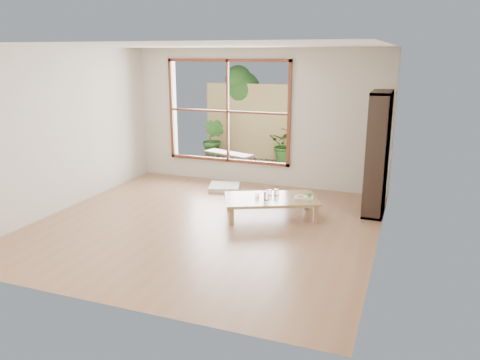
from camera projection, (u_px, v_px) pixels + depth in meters
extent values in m
plane|color=#9F724F|center=(206.00, 224.00, 7.08)|extent=(5.00, 5.00, 0.00)
cube|color=#AA8452|center=(271.00, 199.00, 7.33)|extent=(1.63, 1.32, 0.04)
cube|color=#AA8452|center=(232.00, 217.00, 7.01)|extent=(0.09, 0.09, 0.27)
cube|color=#AA8452|center=(229.00, 203.00, 7.64)|extent=(0.09, 0.09, 0.27)
cube|color=#AA8452|center=(316.00, 214.00, 7.10)|extent=(0.09, 0.09, 0.27)
cube|color=#AA8452|center=(306.00, 201.00, 7.73)|extent=(0.09, 0.09, 0.27)
cube|color=beige|center=(224.00, 187.00, 8.88)|extent=(0.70, 0.70, 0.08)
cube|color=#31211B|center=(378.00, 153.00, 7.37)|extent=(0.31, 0.87, 1.94)
cylinder|color=silver|center=(266.00, 196.00, 7.20)|extent=(0.07, 0.07, 0.14)
cylinder|color=silver|center=(276.00, 192.00, 7.42)|extent=(0.07, 0.07, 0.10)
cylinder|color=silver|center=(270.00, 192.00, 7.44)|extent=(0.07, 0.07, 0.09)
cylinder|color=silver|center=(257.00, 196.00, 7.32)|extent=(0.06, 0.06, 0.07)
cube|color=white|center=(304.00, 198.00, 7.29)|extent=(0.32, 0.25, 0.02)
sphere|color=#397D32|center=(309.00, 195.00, 7.29)|extent=(0.07, 0.07, 0.07)
cube|color=#C17E2D|center=(301.00, 197.00, 7.26)|extent=(0.06, 0.05, 0.03)
cube|color=beige|center=(300.00, 195.00, 7.34)|extent=(0.07, 0.06, 0.02)
cylinder|color=silver|center=(305.00, 198.00, 7.22)|extent=(0.17, 0.04, 0.01)
cube|color=#373028|center=(247.00, 168.00, 10.50)|extent=(2.80, 2.00, 0.05)
cube|color=#31211B|center=(229.00, 154.00, 10.25)|extent=(1.20, 0.68, 0.05)
cube|color=#31211B|center=(207.00, 159.00, 10.52)|extent=(0.08, 0.08, 0.32)
cube|color=#31211B|center=(214.00, 158.00, 10.72)|extent=(0.08, 0.08, 0.32)
cube|color=#31211B|center=(244.00, 166.00, 9.88)|extent=(0.08, 0.08, 0.32)
cube|color=#31211B|center=(251.00, 164.00, 10.07)|extent=(0.08, 0.08, 0.32)
cube|color=tan|center=(261.00, 122.00, 11.16)|extent=(2.80, 0.06, 1.80)
imported|color=#2E5820|center=(286.00, 144.00, 10.84)|extent=(0.77, 0.67, 0.85)
imported|color=#2E5820|center=(214.00, 139.00, 11.11)|extent=(0.62, 0.54, 0.99)
cylinder|color=#4C3D2D|center=(238.00, 123.00, 11.70)|extent=(0.14, 0.14, 1.60)
sphere|color=#2E5820|center=(243.00, 89.00, 11.43)|extent=(0.84, 0.84, 0.84)
sphere|color=#2E5820|center=(234.00, 97.00, 11.65)|extent=(0.70, 0.70, 0.70)
sphere|color=#2E5820|center=(238.00, 79.00, 11.31)|extent=(0.64, 0.64, 0.64)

